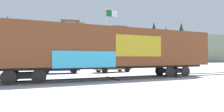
# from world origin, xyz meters

# --- Properties ---
(ground_plane) EXTENTS (260.00, 260.00, 0.00)m
(ground_plane) POSITION_xyz_m (0.00, 0.00, 0.00)
(ground_plane) COLOR silver
(track) EXTENTS (59.96, 5.77, 0.08)m
(track) POSITION_xyz_m (-1.16, -0.05, 0.04)
(track) COLOR #4C4742
(track) RESTS_ON ground_plane
(freight_car) EXTENTS (17.47, 4.21, 4.13)m
(freight_car) POSITION_xyz_m (-0.49, -0.00, 2.39)
(freight_car) COLOR brown
(freight_car) RESTS_ON ground_plane
(flagpole) EXTENTS (1.72, 0.31, 8.26)m
(flagpole) POSITION_xyz_m (1.98, 9.06, 5.43)
(flagpole) COLOR silver
(flagpole) RESTS_ON ground_plane
(hillside) EXTENTS (125.66, 40.65, 15.15)m
(hillside) POSITION_xyz_m (0.02, 57.74, 5.21)
(hillside) COLOR slate
(hillside) RESTS_ON ground_plane
(parked_car_blue) EXTENTS (4.02, 1.93, 1.77)m
(parked_car_blue) POSITION_xyz_m (-4.25, 6.29, 0.89)
(parked_car_blue) COLOR navy
(parked_car_blue) RESTS_ON ground_plane
(parked_car_tan) EXTENTS (4.48, 2.52, 1.74)m
(parked_car_tan) POSITION_xyz_m (1.62, 6.14, 0.85)
(parked_car_tan) COLOR #9E8966
(parked_car_tan) RESTS_ON ground_plane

